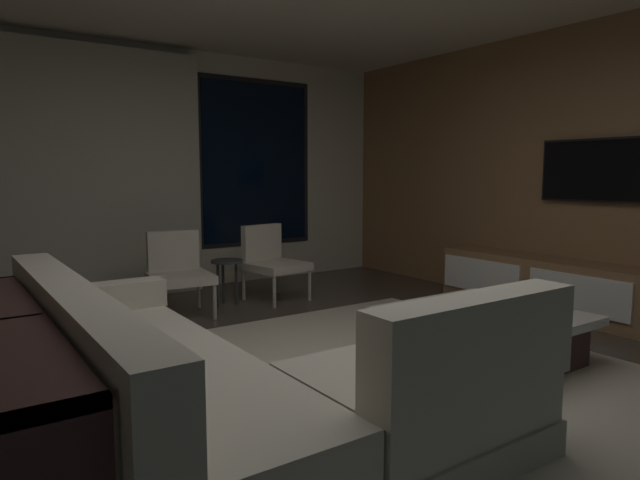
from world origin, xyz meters
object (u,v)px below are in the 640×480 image
(sectional_couch, at_px, (218,389))
(book_stack_on_coffee_table, at_px, (502,299))
(accent_chair_near_window, at_px, (271,258))
(media_console, at_px, (596,295))
(accent_chair_by_curtain, at_px, (178,269))
(side_stool, at_px, (227,268))
(mounted_tv, at_px, (593,170))
(coffee_table, at_px, (483,335))

(sectional_couch, distance_m, book_stack_on_coffee_table, 2.25)
(accent_chair_near_window, distance_m, media_console, 3.12)
(accent_chair_by_curtain, bearing_deg, side_stool, 9.34)
(book_stack_on_coffee_table, distance_m, accent_chair_near_window, 2.62)
(accent_chair_by_curtain, height_order, mounted_tv, mounted_tv)
(sectional_couch, height_order, book_stack_on_coffee_table, sectional_couch)
(media_console, bearing_deg, accent_chair_by_curtain, 140.25)
(sectional_couch, height_order, mounted_tv, mounted_tv)
(side_stool, bearing_deg, sectional_couch, -116.10)
(book_stack_on_coffee_table, distance_m, mounted_tv, 1.89)
(sectional_couch, height_order, accent_chair_near_window, sectional_couch)
(coffee_table, relative_size, accent_chair_near_window, 1.49)
(coffee_table, xyz_separation_m, book_stack_on_coffee_table, (0.19, -0.00, 0.24))
(mounted_tv, bearing_deg, accent_chair_by_curtain, 144.28)
(sectional_couch, relative_size, side_stool, 5.43)
(accent_chair_near_window, distance_m, mounted_tv, 3.21)
(book_stack_on_coffee_table, xyz_separation_m, media_console, (1.44, 0.09, -0.17))
(sectional_couch, relative_size, accent_chair_by_curtain, 3.21)
(sectional_couch, height_order, media_console, sectional_couch)
(coffee_table, bearing_deg, sectional_couch, -177.64)
(accent_chair_near_window, bearing_deg, sectional_couch, -124.29)
(sectional_couch, relative_size, coffee_table, 2.16)
(book_stack_on_coffee_table, xyz_separation_m, accent_chair_near_window, (-0.42, 2.58, 0.01))
(coffee_table, distance_m, mounted_tv, 2.17)
(accent_chair_near_window, relative_size, media_console, 0.25)
(accent_chair_near_window, bearing_deg, mounted_tv, -48.25)
(accent_chair_near_window, xyz_separation_m, media_console, (1.87, -2.49, -0.18))
(accent_chair_by_curtain, relative_size, mounted_tv, 0.79)
(side_stool, bearing_deg, accent_chair_by_curtain, -170.66)
(accent_chair_near_window, relative_size, mounted_tv, 0.79)
(coffee_table, relative_size, side_stool, 2.52)
(accent_chair_by_curtain, xyz_separation_m, side_stool, (0.54, 0.09, -0.06))
(mounted_tv, bearing_deg, book_stack_on_coffee_table, -169.92)
(accent_chair_by_curtain, bearing_deg, book_stack_on_coffee_table, -59.74)
(accent_chair_near_window, bearing_deg, media_console, -53.17)
(accent_chair_by_curtain, xyz_separation_m, mounted_tv, (3.09, -2.22, 0.92))
(accent_chair_near_window, bearing_deg, coffee_table, -84.82)
(coffee_table, relative_size, mounted_tv, 1.17)
(media_console, bearing_deg, coffee_table, -176.85)
(accent_chair_by_curtain, bearing_deg, coffee_table, -63.02)
(book_stack_on_coffee_table, xyz_separation_m, accent_chair_by_curtain, (-1.47, 2.51, 0.01))
(coffee_table, bearing_deg, accent_chair_by_curtain, 116.98)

